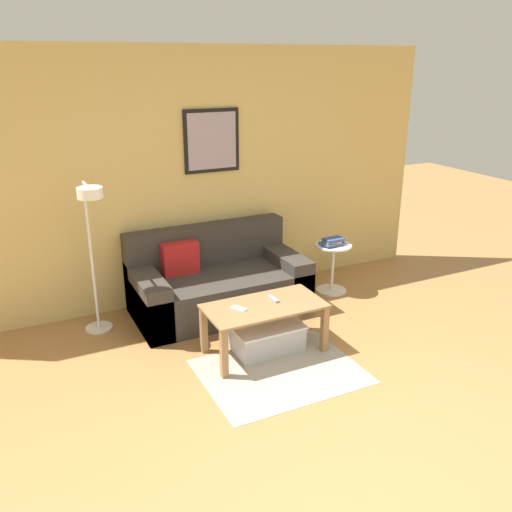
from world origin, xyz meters
name	(u,v)px	position (x,y,z in m)	size (l,w,h in m)	color
ground_plane	(362,479)	(0.00, 0.00, 0.00)	(16.00, 16.00, 0.00)	#A87542
wall_back	(186,178)	(0.00, 3.07, 1.28)	(5.60, 0.09, 2.55)	#D6B76B
area_rug	(280,371)	(0.13, 1.29, 0.00)	(1.27, 1.00, 0.01)	#A39989
couch	(217,284)	(0.12, 2.61, 0.28)	(1.70, 0.88, 0.82)	#38332D
coffee_table	(264,314)	(0.16, 1.64, 0.36)	(1.02, 0.52, 0.45)	#997047
storage_bin	(265,336)	(0.20, 1.68, 0.12)	(0.61, 0.46, 0.24)	#B2B2B7
floor_lamp	(92,234)	(-1.05, 2.52, 1.00)	(0.25, 0.53, 1.43)	white
side_table	(333,263)	(1.43, 2.48, 0.32)	(0.39, 0.39, 0.54)	white
book_stack	(332,242)	(1.41, 2.47, 0.57)	(0.25, 0.20, 0.08)	#4C4C51
remote_control	(273,299)	(0.28, 1.70, 0.46)	(0.04, 0.15, 0.02)	#99999E
cell_phone	(239,308)	(-0.06, 1.66, 0.45)	(0.07, 0.14, 0.01)	silver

